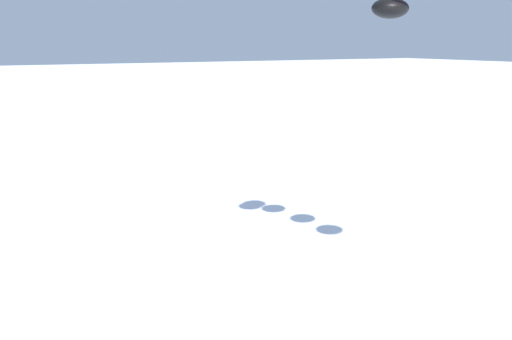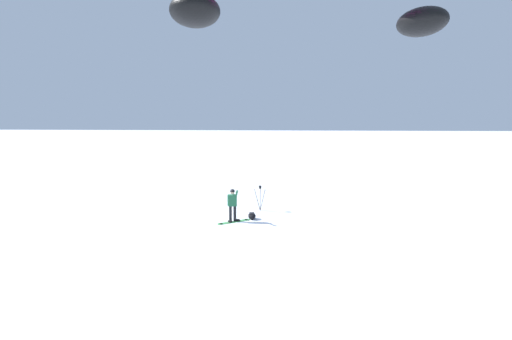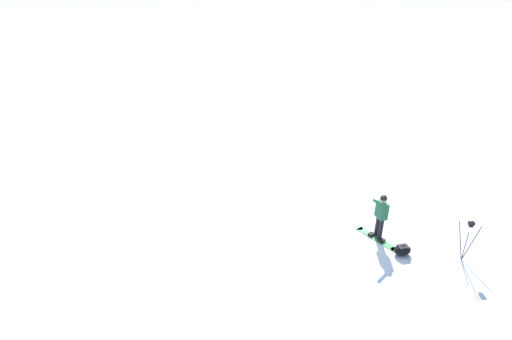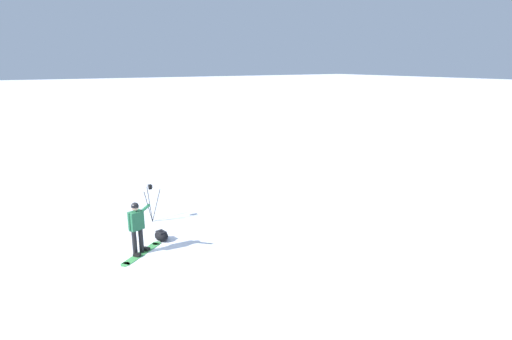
% 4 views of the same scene
% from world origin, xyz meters
% --- Properties ---
extents(ground_plane, '(300.00, 300.00, 0.00)m').
position_xyz_m(ground_plane, '(0.00, 0.00, 0.00)').
color(ground_plane, white).
extents(snowboarder, '(0.59, 0.62, 1.66)m').
position_xyz_m(snowboarder, '(0.39, 0.10, 0.99)').
color(snowboarder, black).
rests_on(snowboarder, ground_plane).
extents(snowboard, '(1.48, 1.14, 0.10)m').
position_xyz_m(snowboard, '(0.46, 0.05, 0.02)').
color(snowboard, '#3F994C').
rests_on(snowboard, ground_plane).
extents(gear_bag_large, '(0.48, 0.61, 0.33)m').
position_xyz_m(gear_bag_large, '(1.28, 0.63, 0.18)').
color(gear_bag_large, black).
rests_on(gear_bag_large, ground_plane).
extents(camera_tripod, '(0.61, 0.57, 1.40)m').
position_xyz_m(camera_tripod, '(1.55, 2.38, 0.99)').
color(camera_tripod, '#262628').
rests_on(camera_tripod, ground_plane).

